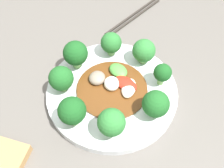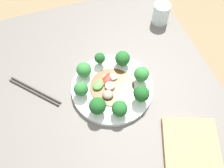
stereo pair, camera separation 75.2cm
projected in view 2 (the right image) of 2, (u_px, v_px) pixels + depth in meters
ground_plane at (109, 155)px, 1.56m from camera, size 8.00×8.00×0.00m
table at (108, 133)px, 1.26m from camera, size 1.05×0.84×0.72m
plate at (112, 88)px, 0.96m from camera, size 0.30×0.30×0.02m
broccoli_south at (81, 89)px, 0.91m from camera, size 0.05×0.05×0.06m
broccoli_east at (120, 109)px, 0.87m from camera, size 0.05×0.05×0.06m
broccoli_west at (100, 58)px, 0.98m from camera, size 0.04×0.04×0.06m
broccoli_southwest at (84, 70)px, 0.95m from camera, size 0.06×0.06×0.06m
broccoli_northwest at (123, 59)px, 0.98m from camera, size 0.06×0.06×0.07m
broccoli_north at (141, 74)px, 0.93m from camera, size 0.06×0.06×0.07m
broccoli_northeast at (141, 94)px, 0.89m from camera, size 0.06×0.06×0.07m
broccoli_southeast at (98, 106)px, 0.87m from camera, size 0.06×0.06×0.07m
stirfry_center at (109, 85)px, 0.95m from camera, size 0.16×0.16×0.02m
drinking_glass at (161, 13)px, 1.12m from camera, size 0.07×0.07×0.09m
chopsticks at (35, 91)px, 0.96m from camera, size 0.18×0.17×0.01m
cutting_board at (191, 149)px, 0.84m from camera, size 0.26×0.24×0.02m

